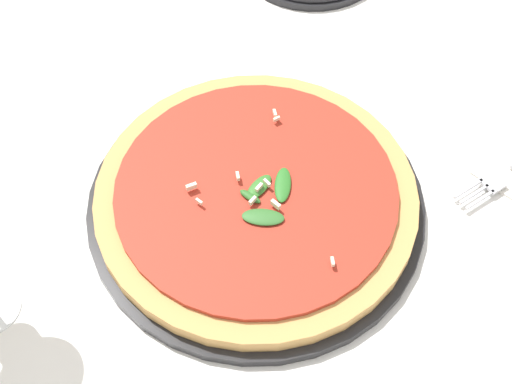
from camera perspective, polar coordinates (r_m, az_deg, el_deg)
ground_plane at (r=0.78m, az=-2.80°, el=-1.00°), size 6.00×6.00×0.00m
pizza_arugula_main at (r=0.76m, az=0.00°, el=-0.56°), size 0.36×0.36×0.05m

